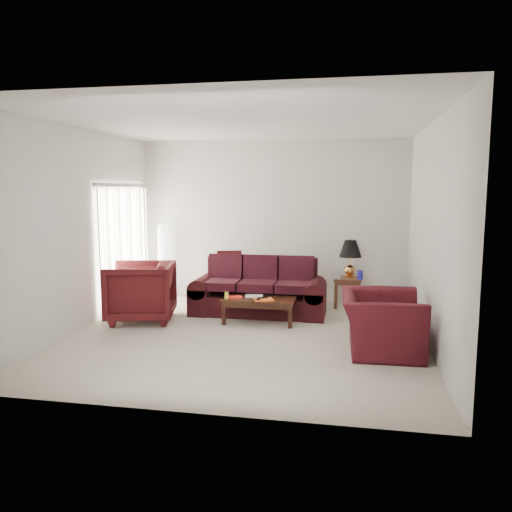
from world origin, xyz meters
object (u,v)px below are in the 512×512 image
at_px(armchair_right, 381,323).
at_px(coffee_table, 259,310).
at_px(armchair_left, 141,292).
at_px(floor_lamp, 163,261).
at_px(end_table, 347,292).
at_px(sofa, 259,287).

xyz_separation_m(armchair_right, coffee_table, (-1.80, 1.08, -0.18)).
relative_size(armchair_left, armchair_right, 0.89).
distance_m(floor_lamp, armchair_left, 1.69).
height_order(end_table, armchair_left, armchair_left).
height_order(sofa, end_table, sofa).
relative_size(sofa, coffee_table, 1.98).
xyz_separation_m(floor_lamp, coffee_table, (2.13, -1.43, -0.52)).
height_order(sofa, coffee_table, sofa).
bearing_deg(armchair_right, floor_lamp, 55.84).
bearing_deg(floor_lamp, armchair_left, -81.50).
bearing_deg(armchair_right, end_table, 8.83).
height_order(armchair_right, coffee_table, armchair_right).
distance_m(end_table, coffee_table, 1.90).
distance_m(sofa, end_table, 1.67).
distance_m(armchair_left, coffee_table, 1.92).
bearing_deg(floor_lamp, armchair_right, -32.59).
bearing_deg(sofa, armchair_right, -37.27).
bearing_deg(coffee_table, armchair_left, -150.93).
bearing_deg(armchair_right, coffee_table, 57.38).
distance_m(end_table, floor_lamp, 3.52).
distance_m(sofa, coffee_table, 0.63).
bearing_deg(armchair_left, sofa, 100.54).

